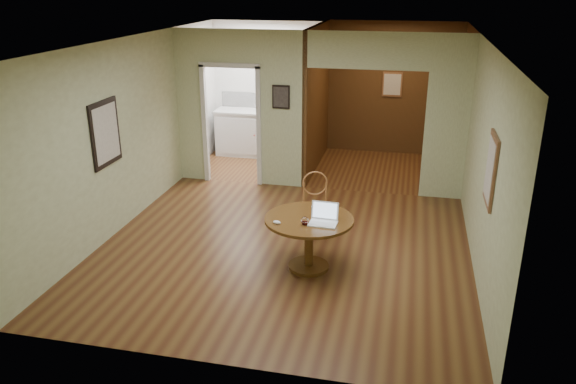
% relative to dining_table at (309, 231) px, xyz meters
% --- Properties ---
extents(floor, '(5.00, 5.00, 0.00)m').
position_rel_dining_table_xyz_m(floor, '(-0.44, 0.42, -0.51)').
color(floor, '#4D2816').
rests_on(floor, ground).
extents(room_shell, '(5.20, 7.50, 5.00)m').
position_rel_dining_table_xyz_m(room_shell, '(-0.91, 3.52, 0.77)').
color(room_shell, silver).
rests_on(room_shell, ground).
extents(dining_table, '(1.11, 1.11, 0.70)m').
position_rel_dining_table_xyz_m(dining_table, '(0.00, 0.00, 0.00)').
color(dining_table, brown).
rests_on(dining_table, ground).
extents(chair, '(0.49, 0.49, 0.94)m').
position_rel_dining_table_xyz_m(chair, '(-0.09, 1.01, 0.01)').
color(chair, '#A5683A').
rests_on(chair, ground).
extents(open_laptop, '(0.35, 0.30, 0.24)m').
position_rel_dining_table_xyz_m(open_laptop, '(0.20, -0.09, 0.24)').
color(open_laptop, white).
rests_on(open_laptop, dining_table).
extents(closed_laptop, '(0.32, 0.21, 0.03)m').
position_rel_dining_table_xyz_m(closed_laptop, '(0.13, 0.32, 0.19)').
color(closed_laptop, '#BABABF').
rests_on(closed_laptop, dining_table).
extents(mouse, '(0.11, 0.08, 0.04)m').
position_rel_dining_table_xyz_m(mouse, '(-0.35, -0.26, 0.20)').
color(mouse, white).
rests_on(mouse, dining_table).
extents(wine_glass, '(0.09, 0.09, 0.10)m').
position_rel_dining_table_xyz_m(wine_glass, '(-0.02, -0.21, 0.23)').
color(wine_glass, white).
rests_on(wine_glass, dining_table).
extents(pen, '(0.12, 0.11, 0.01)m').
position_rel_dining_table_xyz_m(pen, '(0.08, -0.20, 0.18)').
color(pen, '#0B0E51').
rests_on(pen, dining_table).
extents(kitchen_cabinet, '(2.06, 0.60, 0.94)m').
position_rel_dining_table_xyz_m(kitchen_cabinet, '(-1.79, 4.62, -0.04)').
color(kitchen_cabinet, silver).
rests_on(kitchen_cabinet, ground).
extents(grocery_bag, '(0.34, 0.32, 0.28)m').
position_rel_dining_table_xyz_m(grocery_bag, '(-1.06, 4.62, 0.56)').
color(grocery_bag, beige).
rests_on(grocery_bag, kitchen_cabinet).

